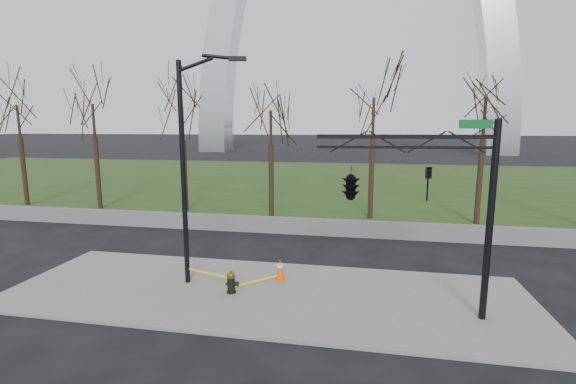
% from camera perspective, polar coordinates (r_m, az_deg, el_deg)
% --- Properties ---
extents(ground, '(500.00, 500.00, 0.00)m').
position_cam_1_polar(ground, '(14.45, -3.30, -14.31)').
color(ground, black).
rests_on(ground, ground).
extents(sidewalk, '(18.00, 6.00, 0.10)m').
position_cam_1_polar(sidewalk, '(14.43, -3.30, -14.13)').
color(sidewalk, slate).
rests_on(sidewalk, ground).
extents(grass_strip, '(120.00, 40.00, 0.06)m').
position_cam_1_polar(grass_strip, '(43.34, 6.25, 1.68)').
color(grass_strip, '#213B15').
rests_on(grass_strip, ground).
extents(guardrail, '(60.00, 0.30, 0.90)m').
position_cam_1_polar(guardrail, '(21.75, 1.77, -4.87)').
color(guardrail, '#59595B').
rests_on(guardrail, ground).
extents(tree_row, '(41.14, 4.00, 8.39)m').
position_cam_1_polar(tree_row, '(25.52, -2.22, 5.77)').
color(tree_row, black).
rests_on(tree_row, ground).
extents(fire_hydrant, '(0.49, 0.32, 0.80)m').
position_cam_1_polar(fire_hydrant, '(14.31, -8.03, -12.61)').
color(fire_hydrant, black).
rests_on(fire_hydrant, sidewalk).
extents(traffic_cone, '(0.50, 0.50, 0.80)m').
position_cam_1_polar(traffic_cone, '(15.25, -1.13, -10.98)').
color(traffic_cone, '#E84F0C').
rests_on(traffic_cone, sidewalk).
extents(street_light, '(2.37, 0.67, 8.21)m').
position_cam_1_polar(street_light, '(14.57, -13.87, 4.75)').
color(street_light, black).
rests_on(street_light, ground).
extents(traffic_signal_mast, '(5.08, 2.52, 6.00)m').
position_cam_1_polar(traffic_signal_mast, '(11.97, 12.56, 1.20)').
color(traffic_signal_mast, black).
rests_on(traffic_signal_mast, ground).
extents(caution_tape, '(3.32, 1.46, 0.41)m').
position_cam_1_polar(caution_tape, '(14.81, -7.83, -11.88)').
color(caution_tape, yellow).
rests_on(caution_tape, ground).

